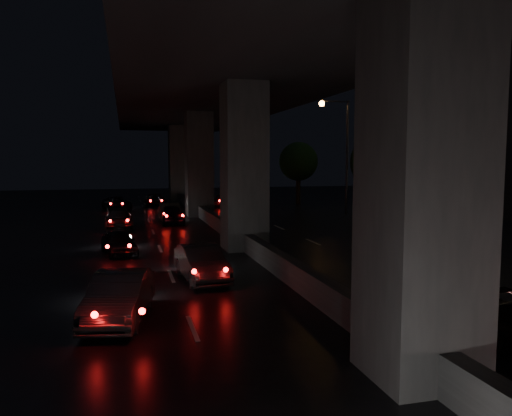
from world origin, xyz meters
name	(u,v)px	position (x,y,z in m)	size (l,w,h in m)	color
ground	(274,270)	(0.00, 0.00, 0.00)	(120.00, 120.00, 0.00)	black
viaduct	(244,75)	(0.00, 5.00, 8.34)	(12.00, 80.00, 10.50)	#333336
median_barrier	(244,240)	(0.00, 5.00, 0.42)	(0.45, 70.00, 0.85)	#333336
building_right_far	(496,125)	(27.00, 20.00, 7.50)	(12.00, 22.00, 15.00)	black
tree_c	(378,162)	(11.00, 12.00, 4.20)	(3.80, 3.80, 6.12)	black
tree_d	(298,162)	(11.00, 28.00, 4.20)	(3.80, 3.80, 6.12)	black
streetlight_far	(341,143)	(10.97, 18.00, 5.66)	(2.52, 0.44, 9.00)	#2D2D33
car_4	(119,297)	(-5.81, -4.81, 0.64)	(1.36, 3.89, 1.28)	black
car_5	(202,263)	(-2.98, -0.87, 0.62)	(1.32, 3.79, 1.25)	black
car_6	(119,243)	(-5.92, 5.03, 0.55)	(1.30, 3.22, 1.10)	black
car_7	(119,219)	(-5.99, 14.05, 0.60)	(1.69, 4.15, 1.20)	black
car_8	(172,215)	(-2.51, 15.75, 0.62)	(1.47, 3.66, 1.25)	black
car_9	(170,212)	(-2.55, 17.11, 0.64)	(1.36, 3.89, 1.28)	#3E3C36
car_10	(155,200)	(-2.89, 28.74, 0.60)	(2.01, 4.35, 1.21)	black
car_11	(117,203)	(-6.29, 26.63, 0.58)	(1.92, 4.17, 1.16)	black
car_12	(221,200)	(3.09, 27.09, 0.60)	(1.41, 3.52, 1.20)	#484C4F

